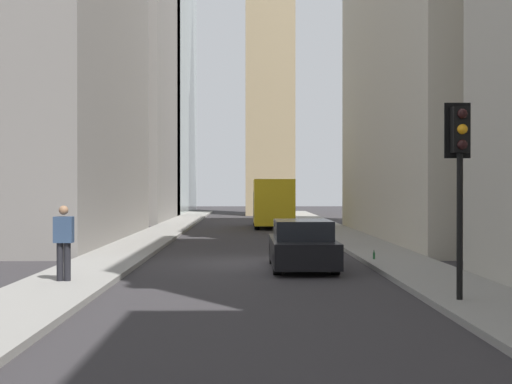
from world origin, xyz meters
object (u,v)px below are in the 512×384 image
Objects in this scene: sedan_black at (302,246)px; discarded_bottle at (374,256)px; traffic_light_foreground at (460,154)px; delivery_truck at (273,203)px; pedestrian at (64,240)px.

sedan_black reaches higher than discarded_bottle.
sedan_black is 1.11× the size of traffic_light_foreground.
traffic_light_foreground is (-6.28, -2.57, 2.33)m from sedan_black.
traffic_light_foreground is (-27.25, -2.57, 1.53)m from delivery_truck.
delivery_truck is at bearing -0.00° from sedan_black.
discarded_bottle is (4.83, -8.25, -0.86)m from pedestrian.
delivery_truck is at bearing 6.79° from discarded_bottle.
delivery_truck is 20.99m from sedan_black.
delivery_truck reaches higher than sedan_black.
traffic_light_foreground reaches higher than pedestrian.
sedan_black is 15.93× the size of discarded_bottle.
discarded_bottle is (-19.59, -2.33, -1.21)m from delivery_truck.
delivery_truck is at bearing 5.38° from traffic_light_foreground.
sedan_black is 2.75m from discarded_bottle.
discarded_bottle is at bearing -59.67° from pedestrian.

